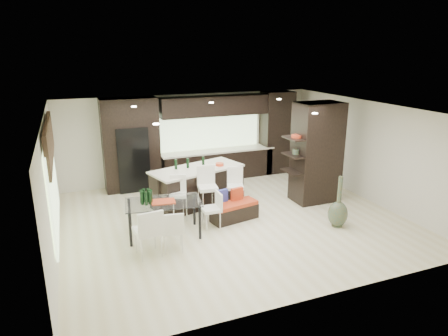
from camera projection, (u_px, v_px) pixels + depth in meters
name	position (u px, v px, depth m)	size (l,w,h in m)	color
ground	(233.00, 219.00, 9.83)	(8.00, 8.00, 0.00)	beige
back_wall	(190.00, 137.00, 12.56)	(8.00, 0.02, 2.70)	silver
left_wall	(51.00, 187.00, 8.04)	(0.02, 7.00, 2.70)	silver
right_wall	(369.00, 151.00, 10.85)	(0.02, 7.00, 2.70)	silver
ceiling	(234.00, 110.00, 9.05)	(8.00, 7.00, 0.02)	white
window_left	(53.00, 184.00, 8.23)	(0.04, 3.20, 1.90)	#B2D199
window_back	(209.00, 130.00, 12.68)	(3.40, 0.04, 1.20)	#B2D199
stone_accent	(49.00, 142.00, 7.98)	(0.08, 3.00, 0.80)	brown
ceiling_spots	(230.00, 109.00, 9.28)	(4.00, 3.00, 0.02)	white
back_cabinetry	(209.00, 138.00, 12.44)	(6.80, 0.68, 2.70)	black
refrigerator	(132.00, 158.00, 11.67)	(0.90, 0.68, 1.90)	black
partition_column	(317.00, 153.00, 10.71)	(1.20, 0.80, 2.70)	black
kitchen_island	(197.00, 186.00, 10.65)	(2.44, 1.05, 1.02)	black
stool_left	(178.00, 203.00, 9.67)	(0.39, 0.39, 0.89)	white
stool_mid	(208.00, 197.00, 9.89)	(0.45, 0.45, 1.03)	white
stool_right	(235.00, 194.00, 10.19)	(0.41, 0.41, 0.92)	white
bench	(234.00, 211.00, 9.73)	(1.17, 0.45, 0.45)	black
floor_vase	(339.00, 202.00, 9.27)	(0.45, 0.45, 1.24)	#414E37
dining_table	(164.00, 218.00, 8.90)	(1.65, 0.93, 0.79)	white
chair_near	(173.00, 232.00, 8.21)	(0.45, 0.45, 0.82)	white
chair_far	(148.00, 234.00, 7.98)	(0.52, 0.52, 0.95)	white
chair_end	(211.00, 212.00, 9.30)	(0.42, 0.42, 0.78)	white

